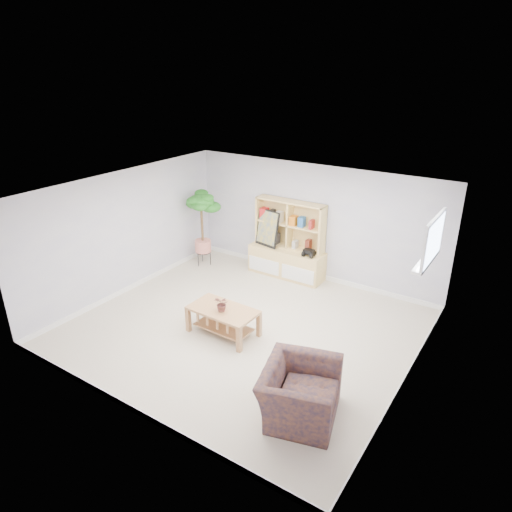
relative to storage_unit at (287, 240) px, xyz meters
The scene contains 14 objects.
floor 2.42m from the storage_unit, 78.75° to the right, with size 5.50×5.00×0.01m, color beige.
ceiling 2.78m from the storage_unit, 78.75° to the right, with size 5.50×5.00×0.01m, color white.
walls 2.32m from the storage_unit, 78.75° to the right, with size 5.51×5.01×2.40m.
baseboard 2.41m from the storage_unit, 78.75° to the right, with size 5.50×5.00×0.10m, color white, non-canonical shape.
window 3.77m from the storage_unit, 27.31° to the right, with size 0.10×0.98×0.68m, color silver, non-canonical shape.
window_sill 3.63m from the storage_unit, 27.76° to the right, with size 0.14×1.00×0.04m, color white.
storage_unit is the anchor object (origin of this frame).
poster 0.49m from the storage_unit, behind, with size 0.56×0.13×0.77m, color yellow, non-canonical shape.
toy_truck 0.59m from the storage_unit, 10.79° to the right, with size 0.31×0.22×0.17m, color black, non-canonical shape.
coffee_table 2.65m from the storage_unit, 84.39° to the right, with size 1.14×0.62×0.47m, color #9E744E, non-canonical shape.
table_plant 2.66m from the storage_unit, 83.78° to the right, with size 0.24×0.21×0.27m, color #17511D.
floor_tree 1.92m from the storage_unit, 164.46° to the right, with size 0.62×0.62×1.69m, color #1E6712, non-canonical shape.
armchair 4.23m from the storage_unit, 58.06° to the right, with size 1.07×0.93×0.79m, color #0F1737.
sill_plant 3.55m from the storage_unit, 23.69° to the right, with size 0.14×0.11×0.26m, color #1E6712.
Camera 1 is at (3.87, -5.53, 4.21)m, focal length 32.00 mm.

